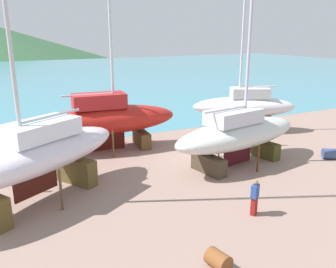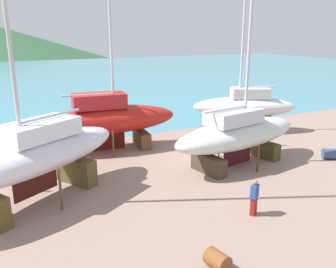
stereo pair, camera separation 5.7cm
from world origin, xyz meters
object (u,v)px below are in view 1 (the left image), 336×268
(sailboat_small_center, at_px, (238,133))
(sailboat_far_slipway, at_px, (107,119))
(sailboat_large_starboard, at_px, (34,155))
(barrel_rust_near, at_px, (218,260))
(sailboat_mid_port, at_px, (244,107))
(worker, at_px, (255,197))
(barrel_rust_mid, at_px, (330,154))

(sailboat_small_center, distance_m, sailboat_far_slipway, 8.61)
(sailboat_small_center, distance_m, sailboat_large_starboard, 11.28)
(sailboat_large_starboard, bearing_deg, barrel_rust_near, 89.54)
(sailboat_small_center, height_order, sailboat_large_starboard, sailboat_large_starboard)
(sailboat_mid_port, relative_size, sailboat_far_slipway, 0.87)
(sailboat_large_starboard, height_order, barrel_rust_near, sailboat_large_starboard)
(sailboat_small_center, height_order, sailboat_mid_port, sailboat_small_center)
(barrel_rust_near, bearing_deg, sailboat_mid_port, 48.88)
(sailboat_small_center, relative_size, barrel_rust_near, 20.15)
(sailboat_mid_port, distance_m, worker, 13.87)
(sailboat_far_slipway, relative_size, barrel_rust_mid, 15.38)
(barrel_rust_mid, bearing_deg, barrel_rust_near, -155.29)
(sailboat_far_slipway, distance_m, worker, 11.84)
(worker, relative_size, barrel_rust_mid, 1.84)
(sailboat_mid_port, bearing_deg, barrel_rust_near, 74.94)
(sailboat_small_center, xyz_separation_m, sailboat_large_starboard, (-11.27, 0.38, 0.32))
(barrel_rust_near, bearing_deg, worker, 33.73)
(worker, height_order, barrel_rust_near, worker)
(barrel_rust_near, xyz_separation_m, barrel_rust_mid, (12.36, 5.69, 0.03))
(sailboat_large_starboard, distance_m, worker, 10.02)
(sailboat_large_starboard, relative_size, barrel_rust_near, 21.42)
(sailboat_small_center, bearing_deg, sailboat_mid_port, 39.48)
(sailboat_small_center, bearing_deg, worker, -129.78)
(sailboat_mid_port, xyz_separation_m, barrel_rust_mid, (0.66, -7.71, -1.65))
(sailboat_large_starboard, height_order, sailboat_mid_port, sailboat_large_starboard)
(sailboat_far_slipway, height_order, barrel_rust_mid, sailboat_far_slipway)
(sailboat_large_starboard, xyz_separation_m, barrel_rust_mid, (17.05, -2.27, -1.93))
(sailboat_mid_port, xyz_separation_m, sailboat_far_slipway, (-11.17, 0.31, 0.15))
(sailboat_large_starboard, distance_m, sailboat_far_slipway, 7.77)
(barrel_rust_near, bearing_deg, barrel_rust_mid, 24.71)
(worker, bearing_deg, sailboat_mid_port, 113.24)
(sailboat_small_center, bearing_deg, sailboat_large_starboard, 168.89)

